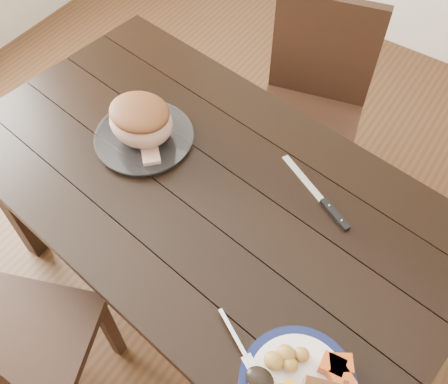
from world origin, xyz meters
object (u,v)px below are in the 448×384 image
Objects in this scene: dining_table at (207,202)px; roast_joint at (141,122)px; chair_far at (312,101)px; serving_platter at (144,138)px; carving_knife at (327,205)px; fork at (239,345)px.

roast_joint is (-0.27, 0.04, 0.18)m from dining_table.
roast_joint is at bearing 53.04° from chair_far.
chair_far reaches higher than serving_platter.
carving_knife reaches higher than dining_table.
fork is at bearing -62.18° from carving_knife.
fork is at bearing -45.19° from dining_table.
chair_far is 3.13× the size of carving_knife.
roast_joint reaches higher than dining_table.
fork reaches higher than carving_knife.
carving_knife is at bearing 9.45° from roast_joint.
dining_table is 1.83× the size of chair_far.
chair_far is 0.72m from carving_knife.
serving_platter is at bearing 90.00° from roast_joint.
dining_table is 0.29m from serving_platter.
chair_far is 4.40× the size of roast_joint.
serving_platter is 0.62m from carving_knife.
serving_platter is 1.49× the size of roast_joint.
roast_joint is at bearing -90.00° from serving_platter.
carving_knife is at bearing 119.99° from fork.
fork is (0.35, -1.10, 0.25)m from chair_far.
dining_table is at bearing -132.05° from carving_knife.
serving_platter is at bearing 53.04° from chair_far.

